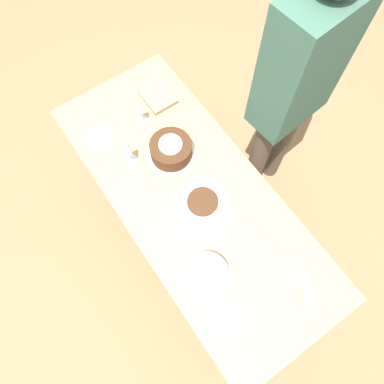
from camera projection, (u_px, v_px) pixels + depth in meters
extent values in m
plane|color=#8E6B47|center=(192.00, 236.00, 2.59)|extent=(12.00, 12.00, 0.00)
cube|color=tan|center=(192.00, 197.00, 1.91)|extent=(1.75, 0.72, 0.03)
cylinder|color=#8E724D|center=(317.00, 305.00, 2.07)|extent=(0.07, 0.07, 0.72)
cylinder|color=#8E724D|center=(160.00, 107.00, 2.57)|extent=(0.07, 0.07, 0.72)
cylinder|color=#8E724D|center=(234.00, 370.00, 1.94)|extent=(0.07, 0.07, 0.72)
cylinder|color=#8E724D|center=(86.00, 149.00, 2.45)|extent=(0.07, 0.07, 0.72)
cylinder|color=white|center=(202.00, 209.00, 1.87)|extent=(0.31, 0.31, 0.01)
cylinder|color=white|center=(202.00, 205.00, 1.82)|extent=(0.27, 0.27, 0.09)
cylinder|color=#422614|center=(203.00, 202.00, 1.77)|extent=(0.15, 0.15, 0.01)
cylinder|color=white|center=(171.00, 154.00, 1.99)|extent=(0.26, 0.26, 0.01)
cylinder|color=#422614|center=(171.00, 150.00, 1.94)|extent=(0.22, 0.22, 0.10)
cylinder|color=white|center=(170.00, 144.00, 1.89)|extent=(0.12, 0.12, 0.01)
cylinder|color=white|center=(206.00, 276.00, 1.74)|extent=(0.23, 0.23, 0.01)
cylinder|color=#E5B2C6|center=(206.00, 274.00, 1.70)|extent=(0.19, 0.19, 0.09)
cylinder|color=silver|center=(131.00, 160.00, 1.97)|extent=(0.07, 0.07, 0.00)
cylinder|color=silver|center=(130.00, 156.00, 1.93)|extent=(0.01, 0.01, 0.09)
cone|color=silver|center=(126.00, 145.00, 1.83)|extent=(0.05, 0.05, 0.13)
cylinder|color=silver|center=(143.00, 121.00, 2.07)|extent=(0.07, 0.07, 0.00)
cylinder|color=silver|center=(141.00, 116.00, 2.02)|extent=(0.01, 0.01, 0.09)
cone|color=silver|center=(139.00, 105.00, 1.94)|extent=(0.04, 0.04, 0.10)
cylinder|color=white|center=(225.00, 324.00, 1.66)|extent=(0.15, 0.15, 0.01)
cylinder|color=white|center=(99.00, 137.00, 2.03)|extent=(0.16, 0.16, 0.01)
cube|color=silver|center=(305.00, 286.00, 1.72)|extent=(0.15, 0.11, 0.00)
cube|color=silver|center=(300.00, 283.00, 1.73)|extent=(0.16, 0.09, 0.00)
cube|color=silver|center=(306.00, 281.00, 1.73)|extent=(0.17, 0.02, 0.00)
cube|color=silver|center=(303.00, 281.00, 1.72)|extent=(0.16, 0.07, 0.00)
cube|color=silver|center=(304.00, 292.00, 1.70)|extent=(0.14, 0.12, 0.00)
cube|color=silver|center=(297.00, 282.00, 1.72)|extent=(0.17, 0.02, 0.00)
cube|color=gray|center=(158.00, 97.00, 2.11)|extent=(0.19, 0.15, 0.03)
cylinder|color=#4C4238|center=(282.00, 140.00, 2.40)|extent=(0.11, 0.11, 0.85)
cylinder|color=#4C4238|center=(257.00, 160.00, 2.34)|extent=(0.11, 0.11, 0.85)
cube|color=#335647|center=(304.00, 64.00, 1.65)|extent=(0.26, 0.42, 0.71)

